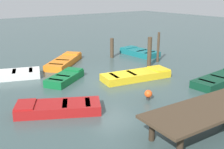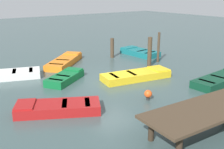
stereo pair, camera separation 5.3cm
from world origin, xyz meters
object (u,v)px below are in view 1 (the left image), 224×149
rowboat_dark_green (221,79)px  rowboat_white (9,75)px  rowboat_yellow (136,75)px  mooring_piling_near_right (158,47)px  rowboat_green (65,78)px  rowboat_orange (64,61)px  dock_segment (208,110)px  mooring_piling_far_right (149,52)px  rowboat_teal (139,52)px  rowboat_red (58,108)px  marker_buoy (148,94)px  mooring_piling_near_left (112,48)px

rowboat_dark_green → rowboat_white: size_ratio=1.17×
rowboat_yellow → mooring_piling_near_right: bearing=38.8°
rowboat_green → rowboat_orange: (-1.63, -3.31, -0.00)m
dock_segment → mooring_piling_far_right: mooring_piling_far_right is taller
rowboat_teal → rowboat_yellow: 6.03m
rowboat_green → rowboat_red: bearing=-154.0°
dock_segment → marker_buoy: bearing=-92.8°
rowboat_white → mooring_piling_near_right: bearing=-174.0°
dock_segment → rowboat_red: bearing=-48.6°
rowboat_white → marker_buoy: (-4.19, 7.08, 0.07)m
dock_segment → rowboat_orange: size_ratio=1.34×
rowboat_yellow → mooring_piling_near_right: (-3.77, -2.01, 0.83)m
mooring_piling_near_left → mooring_piling_near_right: mooring_piling_near_right is taller
rowboat_yellow → rowboat_teal: bearing=57.1°
rowboat_white → mooring_piling_far_right: 8.74m
rowboat_red → mooring_piling_far_right: bearing=-131.4°
rowboat_orange → mooring_piling_near_right: 6.58m
rowboat_yellow → mooring_piling_far_right: 2.89m
dock_segment → rowboat_white: dock_segment is taller
rowboat_green → rowboat_red: same height
dock_segment → rowboat_teal: dock_segment is taller
mooring_piling_near_left → rowboat_white: bearing=3.8°
mooring_piling_near_left → marker_buoy: mooring_piling_near_left is taller
rowboat_green → mooring_piling_far_right: size_ratio=1.41×
rowboat_green → rowboat_dark_green: (-6.82, 5.23, -0.00)m
rowboat_teal → rowboat_white: 9.95m
mooring_piling_near_right → marker_buoy: 7.15m
rowboat_green → rowboat_white: bearing=100.7°
rowboat_orange → rowboat_teal: bearing=-51.3°
mooring_piling_near_left → marker_buoy: size_ratio=3.04×
rowboat_orange → marker_buoy: (-0.24, 7.97, 0.07)m
dock_segment → rowboat_red: (3.52, -4.59, -0.62)m
rowboat_teal → mooring_piling_near_left: bearing=71.5°
rowboat_green → marker_buoy: 5.02m
rowboat_orange → marker_buoy: marker_buoy is taller
mooring_piling_near_right → rowboat_white: bearing=-14.2°
rowboat_red → rowboat_teal: bearing=-120.4°
rowboat_red → mooring_piling_far_right: size_ratio=1.81×
mooring_piling_near_right → rowboat_orange: bearing=-30.6°
rowboat_white → rowboat_red: size_ratio=1.01×
rowboat_green → rowboat_white: (2.32, -2.42, -0.00)m
rowboat_dark_green → rowboat_red: bearing=165.1°
mooring_piling_near_right → rowboat_red: bearing=20.2°
mooring_piling_near_right → rowboat_green: bearing=-0.0°
rowboat_teal → rowboat_dark_green: bearing=169.9°
mooring_piling_far_right → mooring_piling_near_right: bearing=-158.0°
dock_segment → rowboat_white: size_ratio=1.41×
dock_segment → mooring_piling_far_right: 8.64m
mooring_piling_near_right → mooring_piling_near_left: bearing=-57.8°
rowboat_green → mooring_piling_near_left: 6.16m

